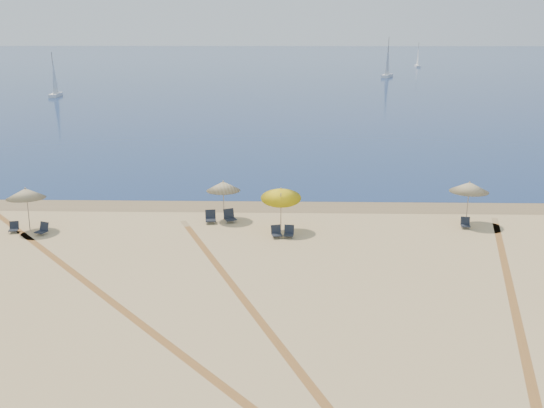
{
  "coord_description": "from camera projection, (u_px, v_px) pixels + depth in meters",
  "views": [
    {
      "loc": [
        0.79,
        -12.26,
        10.76
      ],
      "look_at": [
        0.0,
        20.0,
        1.3
      ],
      "focal_mm": 39.23,
      "sensor_mm": 36.0,
      "label": 1
    }
  ],
  "objects": [
    {
      "name": "sailboat_1",
      "position": [
        387.0,
        65.0,
        140.69
      ],
      "size": [
        3.75,
        6.38,
        9.27
      ],
      "rotation": [
        0.0,
        0.0,
        -0.37
      ],
      "color": "white",
      "rests_on": "ocean"
    },
    {
      "name": "chair_7",
      "position": [
        289.0,
        232.0,
        32.1
      ],
      "size": [
        0.57,
        0.66,
        0.63
      ],
      "rotation": [
        0.0,
        0.0,
        -0.09
      ],
      "color": "black",
      "rests_on": "ground"
    },
    {
      "name": "umbrella_2",
      "position": [
        223.0,
        186.0,
        34.61
      ],
      "size": [
        1.99,
        2.0,
        2.37
      ],
      "color": "gray",
      "rests_on": "ground"
    },
    {
      "name": "chair_3",
      "position": [
        43.0,
        229.0,
        32.52
      ],
      "size": [
        0.74,
        0.79,
        0.66
      ],
      "rotation": [
        0.0,
        0.0,
        -0.37
      ],
      "color": "black",
      "rests_on": "ground"
    },
    {
      "name": "tire_tracks",
      "position": [
        272.0,
        310.0,
        23.72
      ],
      "size": [
        55.84,
        44.49,
        0.0
      ],
      "color": "tan",
      "rests_on": "ground"
    },
    {
      "name": "chair_2",
      "position": [
        14.0,
        228.0,
        32.87
      ],
      "size": [
        0.59,
        0.66,
        0.59
      ],
      "rotation": [
        0.0,
        0.0,
        0.21
      ],
      "color": "black",
      "rests_on": "ground"
    },
    {
      "name": "chair_6",
      "position": [
        276.0,
        232.0,
        32.07
      ],
      "size": [
        0.67,
        0.73,
        0.64
      ],
      "rotation": [
        0.0,
        0.0,
        0.25
      ],
      "color": "black",
      "rests_on": "ground"
    },
    {
      "name": "chair_4",
      "position": [
        211.0,
        217.0,
        34.49
      ],
      "size": [
        0.7,
        0.79,
        0.72
      ],
      "rotation": [
        0.0,
        0.0,
        0.16
      ],
      "color": "black",
      "rests_on": "ground"
    },
    {
      "name": "sailboat_2",
      "position": [
        418.0,
        59.0,
        180.81
      ],
      "size": [
        1.58,
        5.02,
        7.36
      ],
      "rotation": [
        0.0,
        0.0,
        -0.07
      ],
      "color": "white",
      "rests_on": "ocean"
    },
    {
      "name": "umbrella_1",
      "position": [
        26.0,
        193.0,
        32.66
      ],
      "size": [
        2.11,
        2.13,
        2.48
      ],
      "color": "gray",
      "rests_on": "ground"
    },
    {
      "name": "umbrella_3",
      "position": [
        281.0,
        193.0,
        32.51
      ],
      "size": [
        2.22,
        2.29,
        2.69
      ],
      "color": "gray",
      "rests_on": "ground"
    },
    {
      "name": "chair_5",
      "position": [
        230.0,
        216.0,
        34.62
      ],
      "size": [
        0.85,
        0.91,
        0.74
      ],
      "rotation": [
        0.0,
        0.0,
        0.42
      ],
      "color": "black",
      "rests_on": "ground"
    },
    {
      "name": "sailboat_0",
      "position": [
        55.0,
        83.0,
        99.76
      ],
      "size": [
        1.89,
        5.03,
        7.31
      ],
      "rotation": [
        0.0,
        0.0,
        0.13
      ],
      "color": "white",
      "rests_on": "ocean"
    },
    {
      "name": "ocean",
      "position": [
        285.0,
        59.0,
        230.66
      ],
      "size": [
        500.0,
        500.0,
        0.0
      ],
      "primitive_type": "plane",
      "color": "#0C2151",
      "rests_on": "ground"
    },
    {
      "name": "wet_sand",
      "position": [
        274.0,
        206.0,
        37.83
      ],
      "size": [
        500.0,
        500.0,
        0.0
      ],
      "primitive_type": "plane",
      "color": "olive",
      "rests_on": "ground"
    },
    {
      "name": "umbrella_4",
      "position": [
        469.0,
        187.0,
        33.72
      ],
      "size": [
        2.21,
        2.21,
        2.55
      ],
      "color": "gray",
      "rests_on": "ground"
    },
    {
      "name": "chair_8",
      "position": [
        465.0,
        223.0,
        33.58
      ],
      "size": [
        0.59,
        0.66,
        0.61
      ],
      "rotation": [
        0.0,
        0.0,
        -0.16
      ],
      "color": "black",
      "rests_on": "ground"
    }
  ]
}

